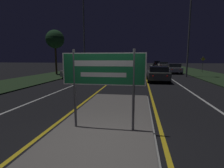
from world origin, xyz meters
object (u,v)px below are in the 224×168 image
(highway_sign, at_px, (103,73))
(warning_sign, at_px, (203,63))
(car_approaching_0, at_px, (77,71))
(car_receding_2, at_px, (163,65))
(car_receding_3, at_px, (157,63))
(car_receding_0, at_px, (158,74))
(car_receding_1, at_px, (173,68))
(streetlight_left_near, at_px, (84,21))
(streetlight_right_near, at_px, (190,10))

(highway_sign, xyz_separation_m, warning_sign, (9.97, 22.72, -0.28))
(car_approaching_0, relative_size, warning_sign, 2.13)
(warning_sign, bearing_deg, car_receding_2, 108.58)
(car_receding_2, bearing_deg, car_receding_3, 91.59)
(car_receding_0, bearing_deg, highway_sign, -102.42)
(car_receding_1, bearing_deg, car_approaching_0, -148.99)
(streetlight_left_near, distance_m, car_approaching_0, 6.92)
(streetlight_right_near, height_order, car_receding_1, streetlight_right_near)
(streetlight_right_near, xyz_separation_m, car_receding_1, (-0.60, 4.82, -6.55))
(car_receding_0, xyz_separation_m, car_receding_2, (3.26, 23.22, 0.02))
(highway_sign, bearing_deg, car_receding_0, 77.58)
(highway_sign, bearing_deg, streetlight_right_near, 69.10)
(streetlight_left_near, relative_size, car_approaching_0, 2.35)
(highway_sign, height_order, car_approaching_0, highway_sign)
(car_receding_3, bearing_deg, car_receding_1, -89.81)
(car_receding_0, distance_m, car_receding_3, 35.08)
(car_receding_1, bearing_deg, car_receding_2, 89.01)
(car_receding_0, xyz_separation_m, car_receding_1, (3.02, 9.29, 0.01))
(streetlight_left_near, distance_m, streetlight_right_near, 12.47)
(highway_sign, bearing_deg, car_receding_2, 80.51)
(car_receding_1, relative_size, warning_sign, 1.92)
(streetlight_left_near, distance_m, car_receding_2, 22.22)
(car_receding_3, bearing_deg, car_receding_2, -88.41)
(streetlight_right_near, height_order, car_receding_2, streetlight_right_near)
(car_receding_0, bearing_deg, car_receding_2, 82.02)
(warning_sign, bearing_deg, streetlight_left_near, -161.60)
(car_receding_1, distance_m, car_receding_3, 25.66)
(car_receding_0, height_order, car_receding_2, car_receding_0)
(car_receding_2, relative_size, car_approaching_0, 0.97)
(streetlight_left_near, xyz_separation_m, car_receding_3, (11.74, 29.39, -6.01))
(car_receding_2, xyz_separation_m, car_receding_3, (-0.33, 11.73, 0.02))
(streetlight_left_near, distance_m, car_receding_3, 32.21)
(car_receding_0, height_order, car_receding_1, car_receding_1)
(car_receding_1, xyz_separation_m, car_approaching_0, (-11.67, -7.02, -0.04))
(highway_sign, bearing_deg, streetlight_left_near, 109.71)
(car_approaching_0, bearing_deg, car_receding_3, 70.47)
(car_receding_0, distance_m, car_approaching_0, 8.95)
(streetlight_left_near, relative_size, car_receding_0, 2.68)
(car_receding_1, distance_m, warning_sign, 4.72)
(car_receding_2, height_order, car_receding_3, car_receding_3)
(streetlight_right_near, bearing_deg, streetlight_left_near, 174.97)
(streetlight_left_near, relative_size, car_receding_2, 2.42)
(streetlight_left_near, height_order, warning_sign, streetlight_left_near)
(highway_sign, relative_size, streetlight_left_near, 0.21)
(streetlight_left_near, bearing_deg, warning_sign, 18.40)
(car_receding_0, xyz_separation_m, car_receding_3, (2.93, 34.95, 0.04))
(highway_sign, bearing_deg, car_receding_3, 83.26)
(car_receding_2, xyz_separation_m, car_approaching_0, (-11.92, -20.95, -0.06))
(car_approaching_0, bearing_deg, car_receding_2, 60.36)
(car_receding_1, relative_size, car_receding_3, 1.04)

